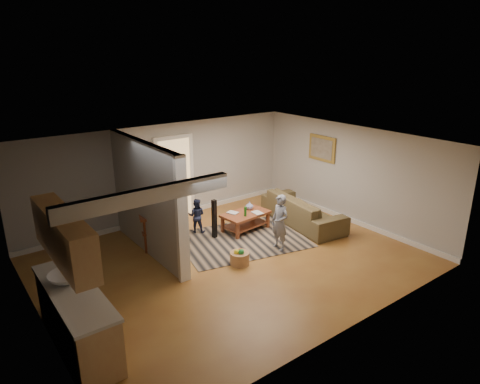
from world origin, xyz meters
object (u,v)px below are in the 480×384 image
Objects in this scene: sofa at (302,223)px; toy_basket at (240,257)px; tv_console at (149,212)px; speaker_left at (214,219)px; child at (279,249)px; speaker_right at (181,225)px; toddler at (197,232)px; coffee_table at (246,216)px.

sofa and toy_basket have the same top height.
tv_console is 2.41m from toy_basket.
speaker_left is 0.75× the size of child.
toy_basket is (-2.62, -0.80, 0.15)m from sofa.
speaker_right is 0.72× the size of child.
toy_basket is (0.48, -1.61, -0.31)m from speaker_right.
tv_console is (-3.61, 1.31, 0.75)m from sofa.
speaker_right reaches higher than toy_basket.
sofa is 1.78× the size of tv_console.
speaker_left reaches higher than toy_basket.
child is at bearing 125.13° from sofa.
sofa is 2.61× the size of speaker_left.
sofa is 2.89× the size of toddler.
tv_console reaches higher than speaker_left.
toddler is at bearing 95.45° from speaker_left.
toddler is (-2.46, 1.14, 0.00)m from sofa.
speaker_right is at bearing 106.41° from toy_basket.
sofa is 6.12× the size of toy_basket.
speaker_right reaches higher than coffee_table.
toy_basket is 1.96m from toddler.
speaker_right is at bearing -24.81° from tv_console.
tv_console is 1.10× the size of child.
sofa is 1.95× the size of child.
speaker_left is 2.34× the size of toy_basket.
tv_console reaches higher than toy_basket.
child is (0.83, -1.37, -0.47)m from speaker_left.
speaker_left is 1.04× the size of speaker_right.
toy_basket is (-0.32, -1.41, -0.33)m from speaker_left.
child reaches higher than sofa.
coffee_table reaches higher than toddler.
speaker_left is at bearing -8.67° from speaker_right.
child is at bearing 159.60° from toddler.
toddler is (1.14, -0.16, -0.75)m from tv_console.
sofa is 2.43m from speaker_left.
toddler is at bearing 85.43° from toy_basket.
sofa is at bearing -9.22° from speaker_right.
tv_console is 1.63× the size of toddler.
toy_basket is at bearing -89.36° from child.
sofa is 3.23m from speaker_right.
tv_console is at bearing 77.97° from sofa.
coffee_table is 0.89m from speaker_left.
sofa is 2.03× the size of coffee_table.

